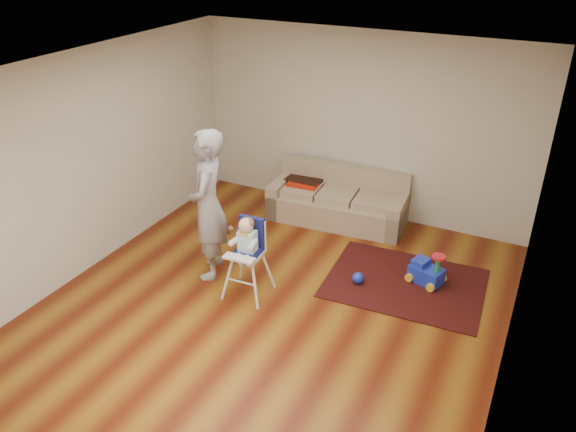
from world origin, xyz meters
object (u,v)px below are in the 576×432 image
at_px(sofa, 338,197).
at_px(ride_on_toy, 427,267).
at_px(side_table, 306,192).
at_px(adult, 208,205).
at_px(toy_ball, 358,278).
at_px(high_chair, 247,258).

distance_m(sofa, ride_on_toy, 1.90).
distance_m(side_table, adult, 2.29).
bearing_deg(toy_ball, ride_on_toy, 28.72).
distance_m(toy_ball, adult, 2.03).
bearing_deg(high_chair, toy_ball, 31.21).
height_order(ride_on_toy, high_chair, high_chair).
distance_m(sofa, adult, 2.25).
bearing_deg(sofa, side_table, 158.74).
height_order(sofa, side_table, sofa).
height_order(sofa, high_chair, high_chair).
xyz_separation_m(side_table, high_chair, (0.34, -2.36, 0.23)).
bearing_deg(adult, high_chair, 50.51).
relative_size(sofa, toy_ball, 14.22).
distance_m(sofa, high_chair, 2.20).
bearing_deg(toy_ball, side_table, 132.04).
relative_size(side_table, toy_ball, 3.70).
relative_size(ride_on_toy, adult, 0.23).
distance_m(side_table, high_chair, 2.40).
distance_m(toy_ball, high_chair, 1.40).
bearing_deg(adult, side_table, 149.25).
xyz_separation_m(sofa, toy_ball, (0.86, -1.42, -0.30)).
relative_size(toy_ball, high_chair, 0.14).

